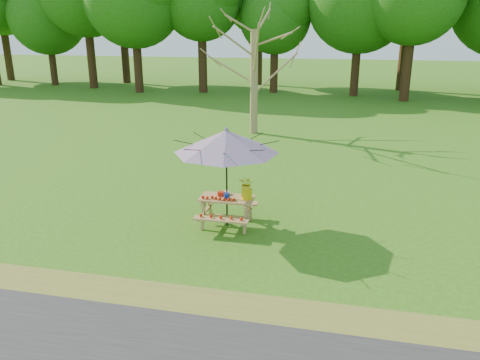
# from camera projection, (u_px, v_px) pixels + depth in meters

# --- Properties ---
(ground) EXTENTS (120.00, 120.00, 0.00)m
(ground) POSITION_uv_depth(u_px,v_px,m) (47.00, 218.00, 11.04)
(ground) COLOR #396713
(ground) RESTS_ON ground
(picnic_table) EXTENTS (1.20, 1.32, 0.67)m
(picnic_table) POSITION_uv_depth(u_px,v_px,m) (227.00, 212.00, 10.52)
(picnic_table) COLOR #A9744C
(picnic_table) RESTS_ON ground
(patio_umbrella) EXTENTS (2.68, 2.68, 2.26)m
(patio_umbrella) POSITION_uv_depth(u_px,v_px,m) (226.00, 141.00, 10.02)
(patio_umbrella) COLOR black
(patio_umbrella) RESTS_ON ground
(produce_bins) EXTENTS (0.31, 0.42, 0.13)m
(produce_bins) POSITION_uv_depth(u_px,v_px,m) (225.00, 195.00, 10.44)
(produce_bins) COLOR red
(produce_bins) RESTS_ON picnic_table
(tomatoes_row) EXTENTS (0.77, 0.13, 0.07)m
(tomatoes_row) POSITION_uv_depth(u_px,v_px,m) (218.00, 198.00, 10.27)
(tomatoes_row) COLOR red
(tomatoes_row) RESTS_ON picnic_table
(flower_bucket) EXTENTS (0.40, 0.37, 0.52)m
(flower_bucket) POSITION_uv_depth(u_px,v_px,m) (247.00, 187.00, 10.24)
(flower_bucket) COLOR #D9C20B
(flower_bucket) RESTS_ON picnic_table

